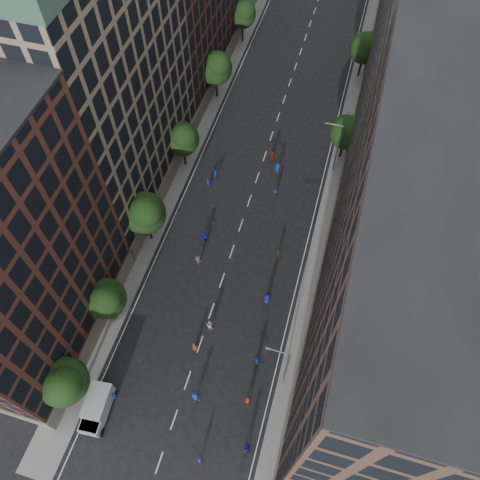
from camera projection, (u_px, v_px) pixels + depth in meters
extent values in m
plane|color=black|center=(256.00, 180.00, 69.84)|extent=(240.00, 240.00, 0.00)
cube|color=slate|center=(197.00, 130.00, 75.42)|extent=(4.00, 105.00, 0.15)
cube|color=slate|center=(344.00, 160.00, 71.88)|extent=(4.00, 105.00, 0.15)
cube|color=#806B54|center=(96.00, 85.00, 55.72)|extent=(14.00, 26.00, 34.00)
cube|color=#50281E|center=(168.00, 4.00, 70.15)|extent=(14.00, 20.00, 28.00)
cube|color=#4B3328|center=(406.00, 312.00, 38.92)|extent=(14.00, 30.00, 36.00)
cube|color=#625B51|center=(425.00, 99.00, 55.20)|extent=(14.00, 28.00, 33.00)
cylinder|color=black|center=(74.00, 391.00, 51.19)|extent=(0.36, 0.36, 3.96)
sphere|color=black|center=(64.00, 382.00, 48.15)|extent=(5.20, 5.20, 5.20)
sphere|color=black|center=(63.00, 385.00, 46.69)|extent=(3.90, 3.90, 3.90)
cylinder|color=black|center=(112.00, 310.00, 56.47)|extent=(0.36, 0.36, 3.70)
sphere|color=black|center=(106.00, 298.00, 53.64)|extent=(4.80, 4.80, 4.80)
sphere|color=black|center=(106.00, 299.00, 52.29)|extent=(3.60, 3.60, 3.60)
cylinder|color=black|center=(149.00, 230.00, 62.46)|extent=(0.36, 0.36, 4.22)
sphere|color=black|center=(144.00, 213.00, 59.23)|extent=(5.60, 5.60, 5.60)
sphere|color=black|center=(146.00, 211.00, 57.65)|extent=(4.20, 4.20, 4.20)
cylinder|color=black|center=(184.00, 156.00, 69.86)|extent=(0.36, 0.36, 3.87)
sphere|color=black|center=(182.00, 139.00, 66.89)|extent=(5.00, 5.00, 5.00)
sphere|color=black|center=(184.00, 136.00, 65.48)|extent=(3.75, 3.75, 3.75)
cylinder|color=black|center=(217.00, 87.00, 78.06)|extent=(0.36, 0.36, 4.05)
sphere|color=black|center=(216.00, 68.00, 74.96)|extent=(5.40, 5.40, 5.40)
sphere|color=black|center=(218.00, 64.00, 73.44)|extent=(4.05, 4.05, 4.05)
cylinder|color=black|center=(242.00, 32.00, 86.45)|extent=(0.36, 0.36, 3.78)
sphere|color=black|center=(243.00, 15.00, 83.55)|extent=(4.80, 4.80, 4.80)
sphere|color=black|center=(245.00, 10.00, 82.21)|extent=(3.60, 3.60, 3.60)
cylinder|color=black|center=(342.00, 149.00, 70.75)|extent=(0.36, 0.36, 3.74)
sphere|color=black|center=(346.00, 132.00, 67.88)|extent=(5.00, 5.00, 5.00)
sphere|color=black|center=(352.00, 129.00, 66.48)|extent=(3.75, 3.75, 3.75)
cylinder|color=black|center=(360.00, 66.00, 81.00)|extent=(0.36, 0.36, 3.96)
sphere|color=black|center=(365.00, 48.00, 77.97)|extent=(5.20, 5.20, 5.20)
sphere|color=black|center=(370.00, 44.00, 76.51)|extent=(3.90, 3.90, 3.90)
cylinder|color=#595B60|center=(286.00, 368.00, 49.99)|extent=(0.18, 0.18, 9.00)
cylinder|color=#595B60|center=(278.00, 351.00, 46.37)|extent=(2.40, 0.12, 0.12)
cube|color=#595B60|center=(268.00, 349.00, 46.58)|extent=(0.50, 0.22, 0.15)
cylinder|color=#595B60|center=(338.00, 150.00, 67.07)|extent=(0.18, 0.18, 9.00)
cylinder|color=#595B60|center=(335.00, 125.00, 63.45)|extent=(2.40, 0.12, 0.12)
cube|color=#595B60|center=(327.00, 123.00, 63.65)|extent=(0.50, 0.22, 0.15)
cube|color=#B7B7B9|center=(98.00, 403.00, 50.91)|extent=(2.60, 4.11, 2.41)
cube|color=#B7B7B9|center=(91.00, 426.00, 50.01)|extent=(2.32, 1.92, 1.53)
cube|color=black|center=(89.00, 425.00, 49.41)|extent=(2.08, 1.57, 0.11)
cylinder|color=black|center=(82.00, 429.00, 50.57)|extent=(0.34, 0.85, 0.83)
cylinder|color=black|center=(102.00, 433.00, 50.33)|extent=(0.34, 0.85, 0.83)
cylinder|color=black|center=(97.00, 389.00, 52.82)|extent=(0.34, 0.85, 0.83)
cylinder|color=black|center=(115.00, 393.00, 52.59)|extent=(0.34, 0.85, 0.83)
imported|color=#1637B6|center=(112.00, 395.00, 51.98)|extent=(1.01, 0.78, 1.84)
imported|color=#162CBA|center=(200.00, 460.00, 48.54)|extent=(0.65, 0.50, 1.58)
imported|color=#12118D|center=(247.00, 448.00, 49.07)|extent=(1.07, 0.94, 1.86)
imported|color=#1637B5|center=(196.00, 397.00, 51.84)|extent=(1.40, 1.11, 1.90)
imported|color=#124795|center=(106.00, 386.00, 52.68)|extent=(0.93, 0.51, 1.49)
imported|color=#123897|center=(257.00, 362.00, 54.09)|extent=(1.69, 1.06, 1.74)
imported|color=#A1331A|center=(195.00, 347.00, 55.13)|extent=(0.79, 0.54, 1.56)
imported|color=#973119|center=(248.00, 401.00, 51.65)|extent=(0.79, 0.65, 1.87)
imported|color=silver|center=(210.00, 325.00, 56.44)|extent=(0.93, 0.74, 1.87)
imported|color=#444549|center=(198.00, 260.00, 61.34)|extent=(1.19, 0.74, 1.78)
imported|color=#1A5934|center=(279.00, 253.00, 62.06)|extent=(1.02, 0.61, 1.63)
imported|color=#1C17BD|center=(203.00, 237.00, 63.33)|extent=(1.69, 0.78, 1.76)
imported|color=#121A99|center=(267.00, 299.00, 58.31)|extent=(1.01, 0.76, 1.88)
imported|color=#161BBA|center=(208.00, 183.00, 68.54)|extent=(0.66, 0.51, 1.61)
imported|color=#154BAE|center=(275.00, 191.00, 67.62)|extent=(1.00, 0.88, 1.72)
imported|color=#123497|center=(277.00, 169.00, 69.73)|extent=(1.41, 1.04, 1.95)
imported|color=blue|center=(215.00, 174.00, 69.38)|extent=(1.02, 0.68, 1.62)
imported|color=maroon|center=(272.00, 155.00, 71.26)|extent=(1.79, 0.74, 1.88)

